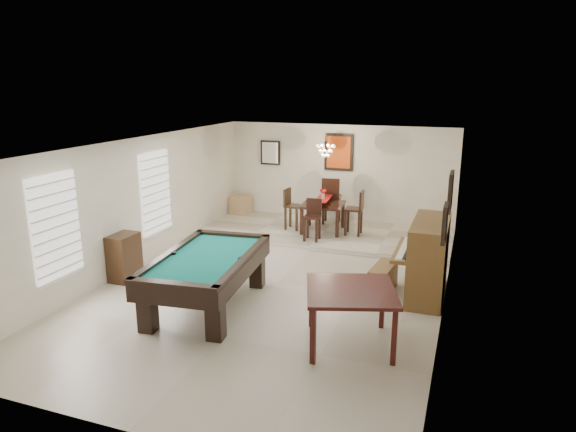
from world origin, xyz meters
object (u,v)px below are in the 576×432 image
Objects in this scene: square_table at (350,317)px; dining_table at (323,215)px; piano_bench at (383,278)px; dining_chair_north at (332,200)px; dining_chair_south at (312,220)px; dining_chair_west at (293,209)px; corner_bench at (240,204)px; flower_vase at (323,194)px; chandelier at (326,146)px; upright_piano at (419,258)px; dining_chair_east at (354,213)px; apothecary_chest at (124,257)px; pool_table at (208,282)px.

square_table is 1.25× the size of dining_table.
piano_bench is 0.70× the size of dining_chair_north.
dining_chair_west is (-0.71, 0.75, 0.03)m from dining_chair_south.
corner_bench is (-1.91, 1.01, -0.26)m from dining_chair_west.
flower_vase is at bearing 0.00° from dining_table.
dining_chair_north is (0.01, 0.78, 0.20)m from dining_table.
chandelier reaches higher than piano_bench.
dining_chair_north is 2.69m from corner_bench.
dining_chair_west is at bearing -27.94° from corner_bench.
dining_chair_south reaches higher than corner_bench.
piano_bench is at bearing -175.32° from upright_piano.
dining_chair_north is (0.01, 0.78, -0.34)m from flower_vase.
corner_bench is at bearing -107.83° from dining_chair_east.
dining_chair_east is (-1.20, 2.88, 0.42)m from piano_bench.
dining_chair_east is (0.76, -0.02, 0.13)m from dining_table.
dining_chair_east is at bearing 122.49° from upright_piano.
upright_piano is at bearing -47.98° from dining_table.
apothecary_chest is at bearing -124.17° from dining_table.
piano_bench is at bearing -49.15° from dining_chair_south.
square_table is at bearing -148.28° from dining_chair_west.
piano_bench is 1.41× the size of chandelier.
pool_table is 2.17× the size of dining_chair_north.
piano_bench is (0.11, 2.13, -0.19)m from square_table.
dining_chair_west reaches higher than corner_bench.
upright_piano is at bearing -48.33° from chandelier.
piano_bench is 0.84× the size of dining_chair_west.
dining_chair_east is at bearing 112.60° from piano_bench.
upright_piano is 3.31m from dining_chair_south.
apothecary_chest is at bearing 159.10° from pool_table.
dining_chair_east reaches higher than apothecary_chest.
chandelier reaches higher than dining_chair_north.
dining_chair_south is at bearing 141.62° from upright_piano.
dining_table is 3.88× the size of flower_vase.
dining_chair_east reaches higher than dining_chair_south.
chandelier is (0.04, -0.79, 1.48)m from dining_chair_north.
chandelier is (0.78, 0.03, 1.58)m from dining_chair_west.
piano_bench is (-0.60, -0.05, -0.44)m from upright_piano.
pool_table is 3.68m from upright_piano.
dining_table is at bearing 75.46° from pool_table.
dining_chair_north reaches higher than apothecary_chest.
corner_bench is (-4.62, 3.87, 0.13)m from piano_bench.
dining_table is 1.82× the size of corner_bench.
pool_table is at bearing -98.37° from dining_table.
dining_chair_west is at bearing -177.52° from chandelier.
upright_piano is 6.44× the size of flower_vase.
dining_table is (-1.96, 2.90, 0.29)m from piano_bench.
flower_vase is (-1.96, 2.90, 0.82)m from piano_bench.
corner_bench is at bearing 89.03° from apothecary_chest.
dining_chair_south reaches higher than dining_table.
upright_piano is 5.44m from apothecary_chest.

